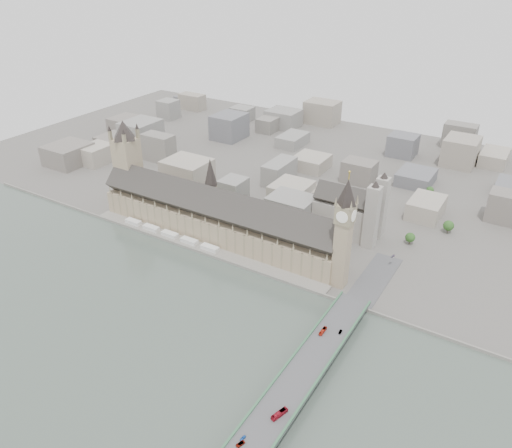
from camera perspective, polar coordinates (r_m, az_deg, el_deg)
The scene contains 20 objects.
ground at distance 496.09m, azimuth -5.73°, elevation -2.44°, with size 900.00×900.00×0.00m, color #595651.
river_thames at distance 404.36m, azimuth -20.16°, elevation -12.75°, with size 600.00×600.00×0.00m, color #49564D.
embankment_wall at distance 485.36m, azimuth -6.80°, elevation -3.07°, with size 600.00×1.50×3.00m, color gray.
river_terrace at distance 490.57m, azimuth -6.26°, elevation -2.73°, with size 270.00×15.00×2.00m, color gray.
terrace_tents at distance 511.93m, azimuth -9.82°, elevation -1.16°, with size 118.00×7.00×4.00m.
palace_of_westminster at distance 498.43m, azimuth -4.51°, elevation 0.79°, with size 265.00×40.73×55.44m.
elizabeth_tower at distance 414.10m, azimuth 10.05°, elevation -0.28°, with size 17.00×17.00×107.50m.
victoria_tower at distance 563.65m, azimuth -14.47°, elevation 7.02°, with size 30.00×30.00×100.00m.
central_tower at distance 492.92m, azimuth -5.19°, elevation 4.98°, with size 13.00×13.00×48.00m.
westminster_bridge at distance 366.08m, azimuth 6.92°, elevation -14.86°, with size 25.00×325.00×10.25m, color #474749.
bridge_parapets at distance 333.64m, azimuth 3.51°, elevation -18.75°, with size 25.00×235.00×1.15m, color #3C6D4B, non-canonical shape.
westminster_abbey at distance 509.99m, azimuth 10.71°, elevation 1.34°, with size 68.00×36.00×64.00m.
city_skyline_inland at distance 678.07m, azimuth 6.74°, elevation 8.20°, with size 720.00×360.00×38.00m, color gray, non-canonical shape.
park_trees at distance 539.62m, azimuth -2.83°, elevation 1.36°, with size 110.00×30.00×15.00m, color #1F4819, non-canonical shape.
red_bus_north at distance 377.09m, azimuth 7.65°, elevation -12.02°, with size 2.28×9.75×2.71m, color red.
red_bus_south at distance 321.48m, azimuth 2.70°, elevation -20.85°, with size 2.83×12.11×3.37m, color #AA1525.
car_blue at distance 311.88m, azimuth -1.51°, elevation -23.25°, with size 1.66×4.13×1.41m, color #1B55B4.
car_silver at distance 379.25m, azimuth 9.62°, elevation -12.05°, with size 1.62×4.65×1.53m, color gray.
car_grey at distance 309.44m, azimuth -1.81°, elevation -23.82°, with size 2.63×5.70×1.58m, color gray.
car_approach at distance 473.32m, azimuth 15.36°, elevation -3.57°, with size 1.94×4.77×1.39m, color gray.
Camera 1 is at (262.77, -332.80, 257.49)m, focal length 35.00 mm.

